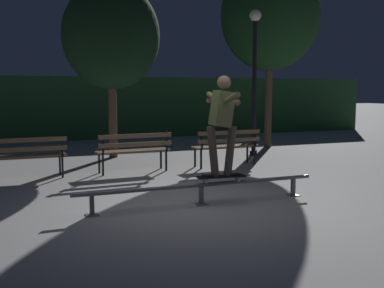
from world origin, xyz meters
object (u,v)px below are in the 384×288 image
object	(u,v)px
grind_rail	(201,188)
skateboard	(221,177)
park_bench_right_center	(227,143)
tree_behind_benches	(111,36)
tree_far_right	(270,16)
park_bench_leftmost	(25,153)
park_bench_left_center	(134,148)
lamp_post_right	(255,63)
skateboarder	(222,117)

from	to	relation	value
grind_rail	skateboard	size ratio (longest dim) A/B	4.95
park_bench_right_center	tree_behind_benches	xyz separation A→B (m)	(-2.11, 2.49, 2.61)
tree_behind_benches	tree_far_right	bearing A→B (deg)	4.87
tree_behind_benches	park_bench_leftmost	bearing A→B (deg)	-132.87
park_bench_left_center	tree_behind_benches	bearing A→B (deg)	87.75
lamp_post_right	park_bench_leftmost	bearing A→B (deg)	-166.04
grind_rail	tree_far_right	world-z (taller)	tree_far_right
park_bench_left_center	tree_far_right	xyz separation A→B (m)	(5.07, 2.91, 3.45)
grind_rail	park_bench_left_center	bearing A→B (deg)	93.78
skateboarder	tree_far_right	world-z (taller)	tree_far_right
skateboard	grind_rail	bearing A→B (deg)	180.00
skateboarder	lamp_post_right	size ratio (longest dim) A/B	0.40
skateboarder	tree_far_right	size ratio (longest dim) A/B	0.28
grind_rail	park_bench_left_center	xyz separation A→B (m)	(-0.21, 3.16, 0.28)
grind_rail	park_bench_right_center	distance (m)	3.75
park_bench_left_center	tree_behind_benches	world-z (taller)	tree_behind_benches
lamp_post_right	skateboarder	bearing A→B (deg)	-124.60
skateboarder	park_bench_leftmost	world-z (taller)	skateboarder
skateboard	park_bench_leftmost	distance (m)	4.20
grind_rail	tree_behind_benches	xyz separation A→B (m)	(-0.11, 5.64, 2.88)
tree_far_right	tree_behind_benches	distance (m)	5.06
park_bench_leftmost	tree_far_right	world-z (taller)	tree_far_right
park_bench_leftmost	park_bench_right_center	distance (m)	4.42
skateboarder	lamp_post_right	bearing A→B (deg)	55.40
lamp_post_right	tree_far_right	bearing A→B (deg)	47.33
park_bench_leftmost	park_bench_right_center	size ratio (longest dim) A/B	1.00
skateboard	park_bench_left_center	size ratio (longest dim) A/B	0.49
tree_behind_benches	grind_rail	bearing A→B (deg)	-88.88
grind_rail	skateboard	distance (m)	0.37
tree_behind_benches	skateboard	bearing A→B (deg)	-85.41
park_bench_left_center	park_bench_right_center	bearing A→B (deg)	0.00
skateboarder	tree_behind_benches	bearing A→B (deg)	94.62
tree_far_right	lamp_post_right	xyz separation A→B (m)	(-1.32, -1.43, -1.51)
tree_far_right	skateboarder	bearing A→B (deg)	-126.66
park_bench_left_center	skateboarder	bearing A→B (deg)	-80.05
tree_far_right	park_bench_left_center	bearing A→B (deg)	-150.15
park_bench_right_center	park_bench_leftmost	bearing A→B (deg)	180.00
tree_far_right	tree_behind_benches	xyz separation A→B (m)	(-4.97, -0.42, -0.84)
park_bench_leftmost	park_bench_left_center	bearing A→B (deg)	0.00
grind_rail	skateboard	xyz separation A→B (m)	(0.34, -0.00, 0.15)
skateboard	tree_far_right	xyz separation A→B (m)	(4.52, 6.07, 3.58)
grind_rail	lamp_post_right	bearing A→B (deg)	52.61
tree_far_right	tree_behind_benches	world-z (taller)	tree_far_right
skateboard	lamp_post_right	bearing A→B (deg)	55.37
grind_rail	park_bench_right_center	xyz separation A→B (m)	(2.00, 3.16, 0.28)
grind_rail	park_bench_right_center	world-z (taller)	park_bench_right_center
tree_far_right	lamp_post_right	size ratio (longest dim) A/B	1.45
skateboard	park_bench_leftmost	bearing A→B (deg)	131.18
lamp_post_right	park_bench_right_center	bearing A→B (deg)	-136.17
park_bench_right_center	lamp_post_right	size ratio (longest dim) A/B	0.42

